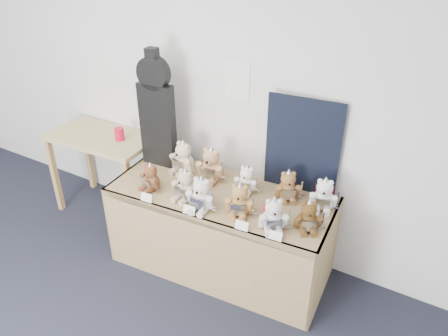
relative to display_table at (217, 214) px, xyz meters
The scene contains 21 objects.
room_shell 1.03m from the display_table, 102.24° to the left, with size 6.00×6.00×6.00m.
display_table is the anchor object (origin of this frame).
side_table 1.39m from the display_table, behind, with size 1.01×0.60×0.82m.
guitar_case 0.96m from the display_table, 162.79° to the left, with size 0.31×0.11×0.99m.
navy_board 0.84m from the display_table, 41.76° to the left, with size 0.56×0.02×0.75m, color black.
red_cup 1.22m from the display_table, 168.55° to the left, with size 0.08×0.08×0.11m, color red.
teddy_front_far_left 0.58m from the display_table, 163.32° to the right, with size 0.20×0.18×0.25m.
teddy_front_left 0.35m from the display_table, 146.99° to the right, with size 0.23×0.20×0.28m.
teddy_front_centre 0.33m from the display_table, 95.26° to the right, with size 0.24×0.20×0.30m.
teddy_front_right 0.37m from the display_table, 20.68° to the right, with size 0.23×0.21×0.28m.
teddy_front_far_right 0.60m from the display_table, 13.98° to the right, with size 0.23×0.22×0.27m.
teddy_front_end 0.77m from the display_table, ahead, with size 0.21×0.20×0.25m.
teddy_back_left 0.55m from the display_table, 156.15° to the left, with size 0.25×0.22×0.31m.
teddy_back_centre_left 0.39m from the display_table, 130.34° to the left, with size 0.26×0.22×0.32m.
teddy_back_centre_right 0.35m from the display_table, 51.98° to the left, with size 0.21×0.17×0.25m.
teddy_back_right 0.59m from the display_table, 29.40° to the left, with size 0.22×0.21×0.26m.
teddy_back_end 0.83m from the display_table, 20.47° to the left, with size 0.23×0.21×0.28m.
entry_card_a 0.56m from the display_table, 144.04° to the right, with size 0.09×0.00×0.07m, color white.
entry_card_b 0.34m from the display_table, 102.18° to the right, with size 0.09×0.00×0.07m, color white.
entry_card_c 0.47m from the display_table, 35.37° to the right, with size 0.09×0.00×0.07m, color white.
entry_card_d 0.66m from the display_table, 21.19° to the right, with size 0.09×0.00×0.06m, color white.
Camera 1 is at (2.12, -0.33, 2.57)m, focal length 35.00 mm.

